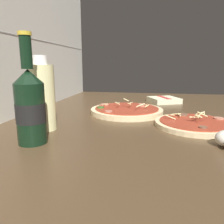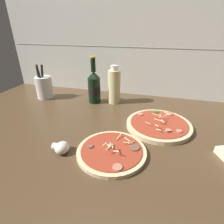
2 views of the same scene
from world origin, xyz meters
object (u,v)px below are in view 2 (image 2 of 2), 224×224
beer_bottle (94,87)px  oil_bottle (114,86)px  utensil_crock (44,87)px  mushroom_left (61,148)px  pizza_far (159,125)px  pizza_near (112,151)px

beer_bottle → oil_bottle: (10.51, 2.40, 0.48)cm
oil_bottle → utensil_crock: bearing=-174.4°
mushroom_left → pizza_far: bearing=40.1°
pizza_near → pizza_far: 26.10cm
oil_bottle → utensil_crock: 41.17cm
pizza_near → pizza_far: size_ratio=0.86×
oil_bottle → pizza_near: bearing=-76.0°
pizza_near → utensil_crock: (-51.45, 38.26, 5.74)cm
mushroom_left → utensil_crock: bearing=129.8°
pizza_near → beer_bottle: bearing=117.9°
pizza_near → pizza_far: (14.35, 21.79, 0.21)cm
oil_bottle → mushroom_left: size_ratio=3.56×
pizza_far → utensil_crock: (-65.80, 16.46, 5.53)cm
beer_bottle → mushroom_left: size_ratio=4.33×
beer_bottle → utensil_crock: 30.50cm
pizza_near → utensil_crock: utensil_crock is taller
pizza_near → oil_bottle: bearing=104.0°
pizza_far → oil_bottle: (-24.92, 20.46, 8.30)cm
beer_bottle → utensil_crock: (-30.38, -1.60, -2.29)cm
pizza_near → oil_bottle: 44.38cm
mushroom_left → utensil_crock: size_ratio=0.30×
mushroom_left → utensil_crock: (-35.16, 42.24, 4.65)cm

